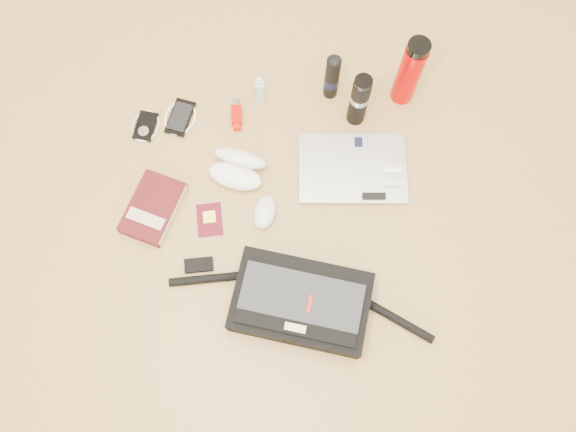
{
  "coord_description": "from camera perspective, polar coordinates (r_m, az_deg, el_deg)",
  "views": [
    {
      "loc": [
        -0.02,
        -0.48,
        1.68
      ],
      "look_at": [
        0.01,
        0.04,
        0.06
      ],
      "focal_mm": 35.0,
      "sensor_mm": 36.0,
      "label": 1
    }
  ],
  "objects": [
    {
      "name": "aerosol_can",
      "position": [
        1.86,
        4.5,
        13.92
      ],
      "size": [
        0.06,
        0.06,
        0.2
      ],
      "rotation": [
        0.0,
        0.0,
        -0.23
      ],
      "color": "black",
      "rests_on": "ground"
    },
    {
      "name": "laptop",
      "position": [
        1.82,
        6.63,
        4.76
      ],
      "size": [
        0.36,
        0.26,
        0.03
      ],
      "rotation": [
        0.0,
        0.0,
        -0.07
      ],
      "color": "#AAAAAC",
      "rests_on": "ground"
    },
    {
      "name": "phone",
      "position": [
        1.93,
        -10.88,
        9.8
      ],
      "size": [
        0.13,
        0.15,
        0.01
      ],
      "rotation": [
        0.0,
        0.0,
        -0.35
      ],
      "color": "black",
      "rests_on": "ground"
    },
    {
      "name": "messenger_bag",
      "position": [
        1.65,
        1.23,
        -8.77
      ],
      "size": [
        0.78,
        0.34,
        0.11
      ],
      "rotation": [
        0.0,
        0.0,
        -0.28
      ],
      "color": "black",
      "rests_on": "ground"
    },
    {
      "name": "ipod",
      "position": [
        1.94,
        -14.27,
        8.83
      ],
      "size": [
        0.11,
        0.12,
        0.01
      ],
      "rotation": [
        0.0,
        0.0,
        -0.27
      ],
      "color": "black",
      "rests_on": "ground"
    },
    {
      "name": "book",
      "position": [
        1.8,
        -13.5,
        0.76
      ],
      "size": [
        0.22,
        0.26,
        0.04
      ],
      "rotation": [
        0.0,
        0.0,
        -0.43
      ],
      "color": "#440D11",
      "rests_on": "ground"
    },
    {
      "name": "thermos_red",
      "position": [
        1.86,
        12.25,
        14.1
      ],
      "size": [
        0.09,
        0.09,
        0.29
      ],
      "rotation": [
        0.0,
        0.0,
        -0.27
      ],
      "color": "#C90000",
      "rests_on": "ground"
    },
    {
      "name": "inhaler",
      "position": [
        1.9,
        -5.25,
        10.25
      ],
      "size": [
        0.03,
        0.11,
        0.03
      ],
      "rotation": [
        0.0,
        0.0,
        -0.0
      ],
      "color": "#BC0802",
      "rests_on": "ground"
    },
    {
      "name": "passport",
      "position": [
        1.78,
        -7.97,
        -0.36
      ],
      "size": [
        0.08,
        0.11,
        0.01
      ],
      "rotation": [
        0.0,
        0.0,
        0.05
      ],
      "color": "#4B0917",
      "rests_on": "ground"
    },
    {
      "name": "spray_bottle",
      "position": [
        1.89,
        -2.85,
        12.68
      ],
      "size": [
        0.04,
        0.04,
        0.12
      ],
      "rotation": [
        0.0,
        0.0,
        -0.14
      ],
      "color": "#B3DCF5",
      "rests_on": "ground"
    },
    {
      "name": "sunglasses_case",
      "position": [
        1.79,
        -5.13,
        4.94
      ],
      "size": [
        0.22,
        0.2,
        0.1
      ],
      "rotation": [
        0.0,
        0.0,
        -0.37
      ],
      "color": "white",
      "rests_on": "ground"
    },
    {
      "name": "thermos_black",
      "position": [
        1.81,
        7.24,
        11.6
      ],
      "size": [
        0.07,
        0.07,
        0.23
      ],
      "rotation": [
        0.0,
        0.0,
        -0.21
      ],
      "color": "black",
      "rests_on": "ground"
    },
    {
      "name": "ground",
      "position": [
        1.75,
        -0.33,
        -1.95
      ],
      "size": [
        4.0,
        4.0,
        0.0
      ],
      "primitive_type": "plane",
      "color": "#B18749",
      "rests_on": "ground"
    },
    {
      "name": "mouse",
      "position": [
        1.75,
        -2.36,
        0.37
      ],
      "size": [
        0.09,
        0.13,
        0.04
      ],
      "rotation": [
        0.0,
        0.0,
        -0.27
      ],
      "color": "silver",
      "rests_on": "ground"
    }
  ]
}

